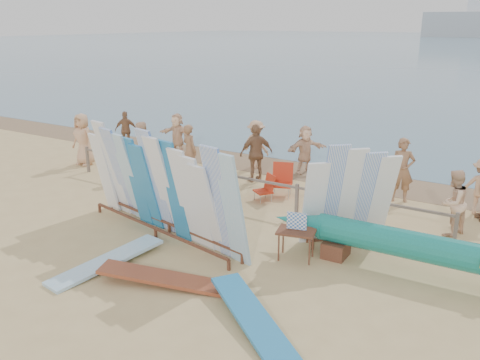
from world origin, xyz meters
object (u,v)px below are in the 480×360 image
Objects in this scene: flat_board_a at (107,266)px; beachgoer_3 at (256,144)px; main_surfboard_rack at (161,189)px; beachgoer_6 at (338,177)px; beachgoer_1 at (190,150)px; flat_board_d at (253,325)px; beach_chair_left at (264,193)px; outrigger_canoe at (422,249)px; beachgoer_2 at (141,149)px; side_surfboard_rack at (349,198)px; beachgoer_0 at (83,139)px; beach_chair_right at (282,186)px; beachgoer_8 at (453,203)px; beachgoer_11 at (177,135)px; beachgoer_extra_1 at (126,130)px; beachgoer_7 at (402,170)px; stroller at (334,195)px; beachgoer_4 at (256,153)px; flat_board_c at (165,284)px; vendor_table at (296,244)px; beachgoer_5 at (305,149)px.

flat_board_a is 8.45m from beachgoer_3.
beachgoer_6 is at bearing 66.10° from main_surfboard_rack.
beachgoer_1 is at bearing 130.89° from main_surfboard_rack.
beach_chair_left is (-2.95, 5.69, 0.23)m from flat_board_d.
beachgoer_2 is at bearing 165.19° from outrigger_canoe.
side_surfboard_rack is 4.27m from flat_board_d.
beachgoer_0 is (-7.51, -0.00, 0.71)m from beach_chair_left.
beach_chair_right is at bearing 89.09° from flat_board_a.
beachgoer_8 is 3.10m from beachgoer_6.
beachgoer_1 is 2.77m from beachgoer_11.
beachgoer_1 is at bearing 121.77° from beachgoer_extra_1.
beach_chair_left is 2.19m from beachgoer_6.
beachgoer_1 is at bearing -39.08° from beachgoer_11.
side_surfboard_rack is 1.45× the size of beachgoer_3.
beachgoer_7 is at bearing -114.20° from beachgoer_8.
beachgoer_1 is 5.38m from beachgoer_6.
stroller is 7.82m from beachgoer_11.
beachgoer_7 is 0.99× the size of beachgoer_4.
beachgoer_6 is at bearing -31.21° from flat_board_c.
vendor_table is 2.79m from flat_board_d.
flat_board_d is (0.50, -2.72, -0.36)m from vendor_table.
flat_board_d is at bearing 134.26° from beachgoer_3.
side_surfboard_rack is 7.99m from beachgoer_2.
beach_chair_left is (0.84, 5.41, 0.23)m from flat_board_a.
flat_board_a is at bearing -23.56° from beachgoer_8.
flat_board_d is at bearing -27.72° from beachgoer_0.
flat_board_d is at bearing 152.66° from beachgoer_1.
beachgoer_1 is (-3.59, 0.20, 0.60)m from beach_chair_right.
beachgoer_2 is (-9.80, -0.26, 0.11)m from beachgoer_8.
beachgoer_3 is at bearing 96.66° from side_surfboard_rack.
side_surfboard_rack reaches higher than flat_board_c.
beachgoer_1 reaches higher than flat_board_a.
beach_chair_right is 0.52× the size of beachgoer_7.
main_surfboard_rack is 7.75m from beachgoer_11.
beach_chair_right is at bearing -14.30° from flat_board_c.
beachgoer_5 is at bearing -12.92° from flat_board_c.
flat_board_d is (-2.02, -3.34, -0.61)m from outrigger_canoe.
beachgoer_6 reaches higher than beachgoer_5.
beachgoer_2 is at bearing 61.21° from beachgoer_3.
beachgoer_11 is at bearing -94.84° from beachgoer_6.
beach_chair_right is at bearing 148.93° from beachgoer_3.
beachgoer_7 is 1.12× the size of beachgoer_11.
beachgoer_0 is at bearing 96.85° from flat_board_d.
beachgoer_3 is (-4.91, 8.61, 0.86)m from flat_board_d.
side_surfboard_rack is at bearing 53.02° from flat_board_a.
stroller reaches higher than flat_board_a.
beachgoer_5 reaches higher than beach_chair_right.
beachgoer_11 is 0.92× the size of beachgoer_6.
flat_board_a is at bearing 130.74° from beachgoer_1.
flat_board_d is 1.64× the size of beachgoer_8.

